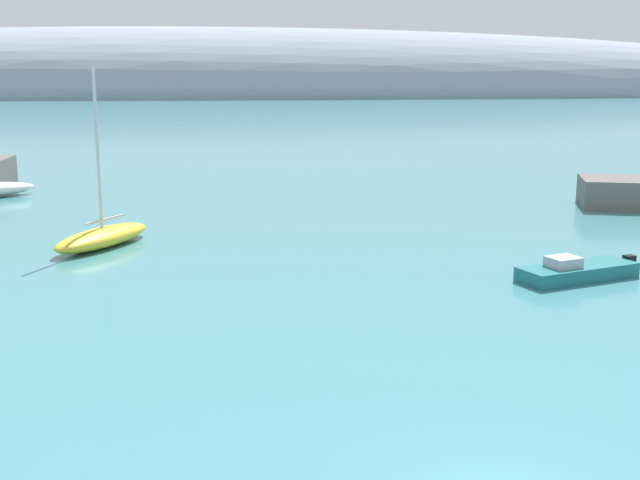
{
  "coord_description": "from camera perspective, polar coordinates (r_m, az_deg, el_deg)",
  "views": [
    {
      "loc": [
        -4.61,
        -14.28,
        8.45
      ],
      "look_at": [
        -2.23,
        20.24,
        1.0
      ],
      "focal_mm": 46.55,
      "sensor_mm": 36.0,
      "label": 1
    }
  ],
  "objects": [
    {
      "name": "distant_ridge",
      "position": [
        219.03,
        -10.64,
        9.73
      ],
      "size": [
        393.29,
        54.29,
        34.4
      ],
      "primitive_type": "ellipsoid",
      "color": "#8E99AD",
      "rests_on": "ground"
    },
    {
      "name": "sailboat_yellow_outer_mooring",
      "position": [
        39.92,
        -14.73,
        0.27
      ],
      "size": [
        4.59,
        6.28,
        8.28
      ],
      "rotation": [
        0.0,
        0.0,
        4.21
      ],
      "color": "yellow",
      "rests_on": "water"
    },
    {
      "name": "motorboat_teal_foreground",
      "position": [
        34.39,
        17.24,
        -2.05
      ],
      "size": [
        5.43,
        3.36,
        0.99
      ],
      "rotation": [
        0.0,
        0.0,
        3.51
      ],
      "color": "#1E6B70",
      "rests_on": "water"
    }
  ]
}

